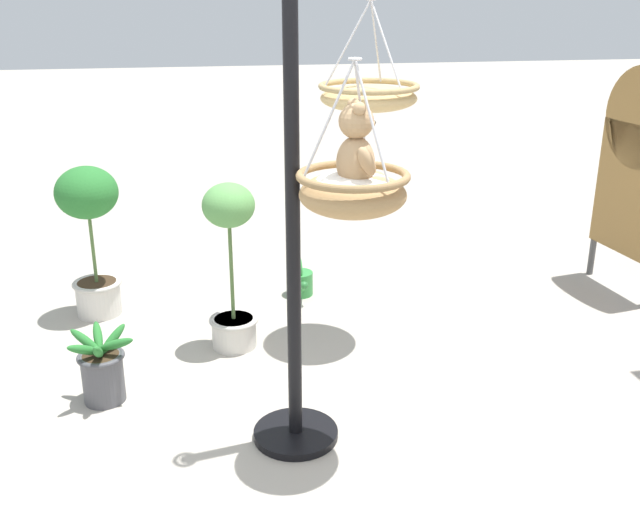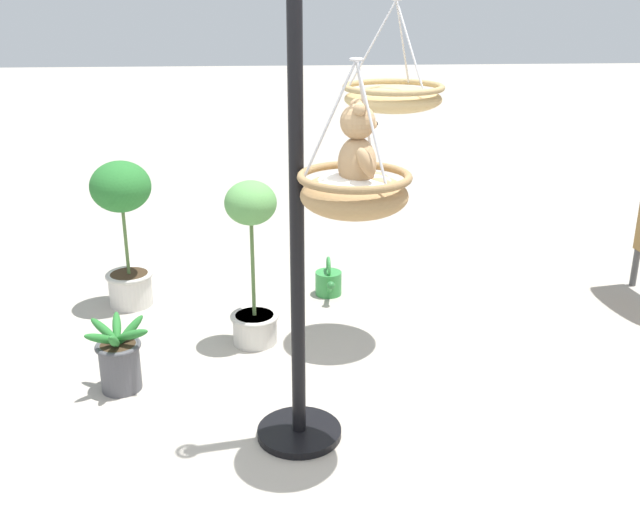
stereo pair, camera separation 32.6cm
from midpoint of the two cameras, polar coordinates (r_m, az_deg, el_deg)
The scene contains 9 objects.
ground_plane at distance 3.74m, azimuth 0.98°, elevation -15.74°, with size 40.00×40.00×0.00m, color #A8A093.
display_pole_central at distance 3.53m, azimuth 0.89°, elevation -3.56°, with size 0.44×0.44×2.47m.
hanging_basket_with_teddy at distance 3.23m, azimuth 5.61°, elevation 5.01°, with size 0.51×0.51×0.69m.
teddy_bear at distance 3.19m, azimuth 6.09°, elevation 8.02°, with size 0.27×0.25×0.40m.
hanging_basket_left_high at distance 4.46m, azimuth 7.90°, elevation 12.29°, with size 0.61×0.61×0.64m.
potted_plant_fern_front at distance 4.60m, azimuth -3.32°, elevation -0.06°, with size 0.33×0.33×1.09m.
potted_plant_flowering_red at distance 4.33m, azimuth -13.41°, elevation -7.90°, with size 0.39×0.39×0.43m.
potted_plant_bushy_green at distance 5.29m, azimuth -13.48°, elevation 2.84°, with size 0.42×0.42×1.08m.
watering_can at distance 5.52m, azimuth 2.37°, elevation -2.09°, with size 0.35×0.20×0.30m.
Camera 2 is at (3.03, -0.12, 2.19)m, focal length 40.76 mm.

